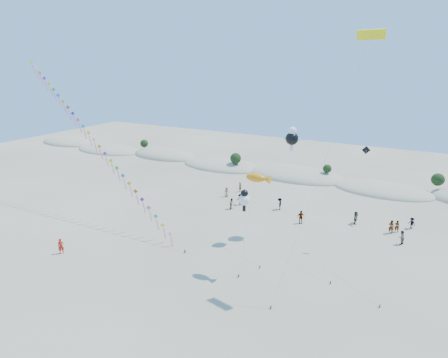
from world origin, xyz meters
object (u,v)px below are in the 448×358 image
fish_kite (258,178)px  parafoil_kite (369,40)px  kite_train (92,138)px  flyer_foreground (61,246)px

fish_kite → parafoil_kite: size_ratio=0.45×
kite_train → fish_kite: size_ratio=3.22×
parafoil_kite → flyer_foreground: bearing=-161.5°
flyer_foreground → parafoil_kite: bearing=-33.9°
parafoil_kite → flyer_foreground: size_ratio=12.91×
fish_kite → parafoil_kite: bearing=15.0°
parafoil_kite → flyer_foreground: (-29.84, -9.96, -22.08)m
kite_train → flyer_foreground: (5.45, -11.12, -10.22)m
kite_train → flyer_foreground: bearing=-63.9°
fish_kite → kite_train: bearing=172.5°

